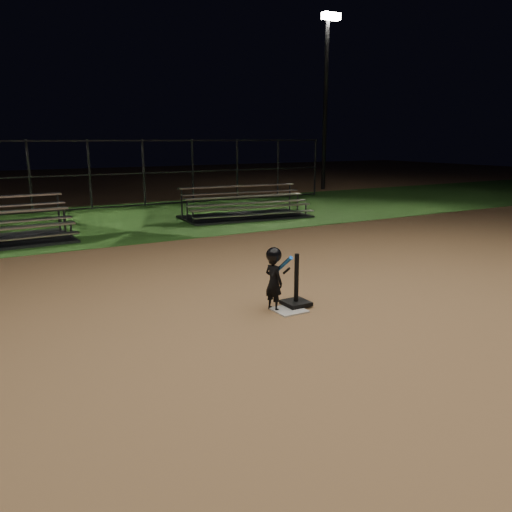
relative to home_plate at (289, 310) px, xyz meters
The scene contains 8 objects.
ground 0.01m from the home_plate, ahead, with size 80.00×80.00×0.00m, color #A4764A.
grass_strip 10.00m from the home_plate, 90.00° to the left, with size 60.00×8.00×0.01m, color #27541B.
home_plate is the anchor object (origin of this frame).
batting_tee 0.30m from the home_plate, 30.90° to the left, with size 0.38×0.38×0.81m.
child_batter 0.56m from the home_plate, 138.89° to the left, with size 0.37×0.60×0.97m.
bleacher_right 9.33m from the home_plate, 65.27° to the left, with size 4.25×2.34×1.00m.
backstop_fence 13.06m from the home_plate, 90.00° to the left, with size 20.08×0.08×2.50m.
light_pole_right 19.79m from the home_plate, 51.23° to the left, with size 0.90×0.53×8.30m.
Camera 1 is at (-4.10, -6.13, 2.54)m, focal length 36.07 mm.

